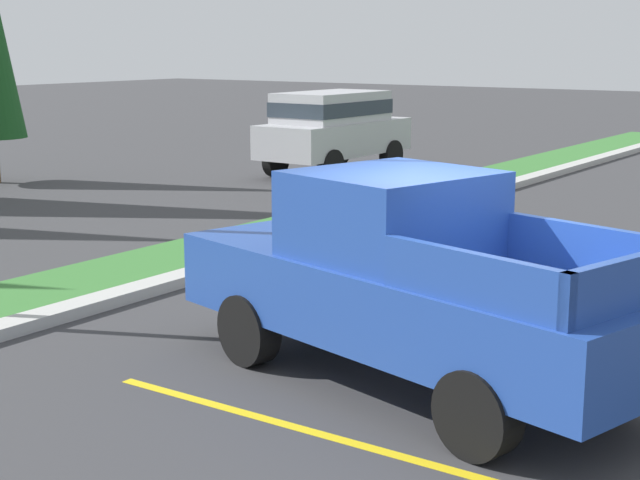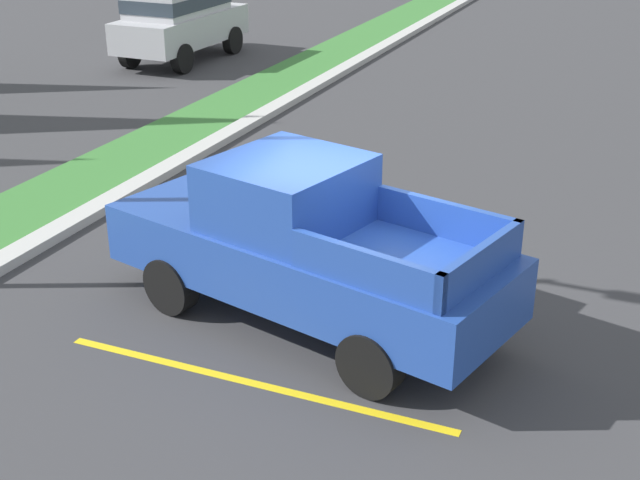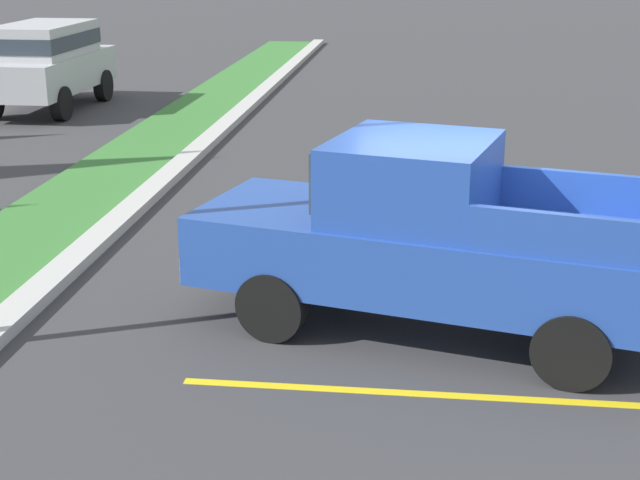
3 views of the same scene
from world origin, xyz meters
The scene contains 7 objects.
ground_plane centered at (0.00, 0.00, 0.00)m, with size 120.00×120.00×0.00m, color #38383A.
parking_line_near centered at (-1.88, 0.32, 0.00)m, with size 0.12×4.80×0.01m, color yellow.
parking_line_far centered at (1.22, 0.32, 0.00)m, with size 0.12×4.80×0.01m, color yellow.
curb_strip centered at (0.00, 5.00, 0.07)m, with size 56.00×0.40×0.15m, color #B2B2AD.
pickup_truck_main centered at (-0.32, 0.37, 1.04)m, with size 3.13×5.53×2.10m.
suv_distant centered at (12.27, 9.80, 1.24)m, with size 4.62×2.01×2.10m.
traffic_cone centered at (2.76, 1.13, 0.29)m, with size 0.36×0.36×0.60m.
Camera 3 is at (-9.92, 0.43, 4.12)m, focal length 52.84 mm.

